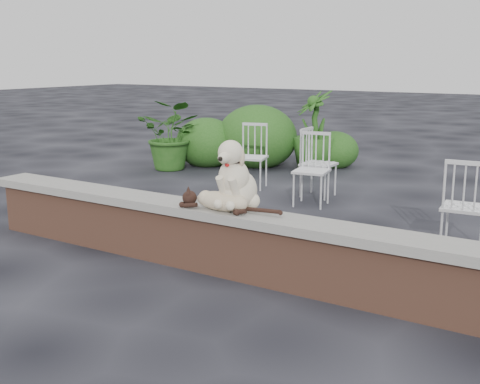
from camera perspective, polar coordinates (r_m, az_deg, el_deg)
The scene contains 12 objects.
ground at distance 5.33m, azimuth 0.35°, elevation -7.97°, with size 60.00×60.00×0.00m, color black.
brick_wall at distance 5.25m, azimuth 0.35°, elevation -5.41°, with size 6.00×0.30×0.50m, color brown.
capstone at distance 5.17m, azimuth 0.36°, elevation -2.35°, with size 6.20×0.40×0.08m, color slate.
dog at distance 5.23m, azimuth -0.17°, elevation 1.80°, with size 0.41×0.54×0.63m, color beige, non-canonical shape.
cat at distance 5.19m, azimuth -1.80°, elevation -0.76°, with size 1.11×0.27×0.19m, color tan, non-canonical shape.
chair_a at distance 8.81m, azimuth 1.10°, elevation 3.40°, with size 0.56×0.56×0.94m, color silver, non-canonical shape.
chair_e at distance 8.33m, azimuth 7.45°, elevation 2.75°, with size 0.56×0.56×0.94m, color silver, non-canonical shape.
chair_c at distance 6.24m, azimuth 20.54°, elevation -1.22°, with size 0.56×0.56×0.94m, color silver, non-canonical shape.
chair_b at distance 7.80m, azimuth 6.79°, elevation 2.11°, with size 0.56×0.56×0.94m, color silver, non-canonical shape.
potted_plant_a at distance 10.36m, azimuth -6.44°, elevation 5.40°, with size 1.08×0.93×1.20m, color #204F16.
potted_plant_b at distance 10.45m, azimuth 7.04°, elevation 5.88°, with size 0.76×0.76×1.35m, color #204F16.
shrubbery at distance 10.68m, azimuth 1.10°, elevation 4.91°, with size 2.99×1.96×1.14m.
Camera 1 is at (2.64, -4.24, 1.87)m, focal length 45.06 mm.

